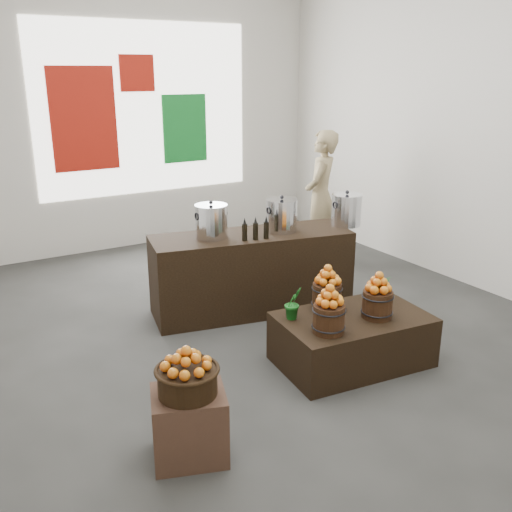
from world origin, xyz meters
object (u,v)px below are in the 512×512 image
display_table (352,339)px  stock_pot_left (211,222)px  wicker_basket (187,382)px  stock_pot_center (281,216)px  shopper (321,196)px  crate (189,425)px  stock_pot_right (346,211)px  counter (252,272)px

display_table → stock_pot_left: size_ratio=4.00×
wicker_basket → stock_pot_left: bearing=59.2°
wicker_basket → stock_pot_center: bearing=43.6°
wicker_basket → display_table: (1.82, 0.46, -0.36)m
wicker_basket → shopper: 4.55m
crate → shopper: 4.58m
wicker_basket → stock_pot_right: (2.75, 1.73, 0.46)m
shopper → counter: bearing=-9.0°
crate → stock_pot_center: stock_pot_center is taller
stock_pot_left → stock_pot_right: size_ratio=1.00×
stock_pot_right → stock_pot_center: bearing=168.1°
counter → shopper: size_ratio=1.20×
counter → stock_pot_left: 0.75m
stock_pot_center → stock_pot_right: same height
display_table → stock_pot_center: size_ratio=4.00×
counter → stock_pot_center: stock_pot_center is taller
crate → stock_pot_right: stock_pot_right is taller
wicker_basket → stock_pot_left: size_ratio=1.19×
display_table → shopper: size_ratio=0.74×
counter → stock_pot_right: size_ratio=6.47×
stock_pot_left → stock_pot_center: (0.76, -0.16, 0.00)m
counter → stock_pot_right: 1.28m
crate → stock_pot_left: bearing=59.2°
wicker_basket → stock_pot_right: stock_pot_right is taller
stock_pot_left → stock_pot_center: same height
shopper → stock_pot_right: bearing=23.4°
stock_pot_right → counter: bearing=168.1°
display_table → stock_pot_right: (0.93, 1.27, 0.81)m
counter → stock_pot_right: bearing=0.0°
stock_pot_left → crate: bearing=-120.8°
stock_pot_right → wicker_basket: bearing=-147.9°
shopper → display_table: bearing=18.1°
crate → display_table: crate is taller
stock_pot_center → shopper: (1.39, 1.13, -0.15)m
stock_pot_right → shopper: bearing=64.0°
crate → counter: 2.57m
wicker_basket → counter: size_ratio=0.18×
display_table → counter: (-0.17, 1.50, 0.21)m
display_table → stock_pot_center: (0.17, 1.43, 0.81)m
crate → stock_pot_center: 2.86m
display_table → stock_pot_left: (-0.60, 1.59, 0.81)m
stock_pot_right → shopper: shopper is taller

